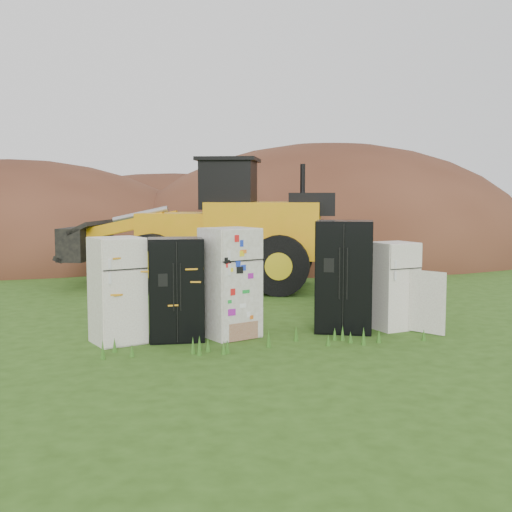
{
  "coord_description": "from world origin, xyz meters",
  "views": [
    {
      "loc": [
        -2.55,
        -10.51,
        2.39
      ],
      "look_at": [
        0.33,
        2.0,
        1.17
      ],
      "focal_mm": 45.0,
      "sensor_mm": 36.0,
      "label": 1
    }
  ],
  "objects_px": {
    "fridge_black_right": "(344,276)",
    "fridge_open_door": "(393,286)",
    "fridge_black_side": "(176,289)",
    "wheel_loader": "(197,223)",
    "fridge_leftmost": "(117,290)",
    "fridge_sticker": "(230,283)"
  },
  "relations": [
    {
      "from": "fridge_leftmost",
      "to": "wheel_loader",
      "type": "height_order",
      "value": "wheel_loader"
    },
    {
      "from": "fridge_black_side",
      "to": "fridge_sticker",
      "type": "xyz_separation_m",
      "value": [
        0.91,
        0.04,
        0.08
      ]
    },
    {
      "from": "fridge_black_side",
      "to": "wheel_loader",
      "type": "height_order",
      "value": "wheel_loader"
    },
    {
      "from": "fridge_sticker",
      "to": "wheel_loader",
      "type": "bearing_deg",
      "value": 65.11
    },
    {
      "from": "fridge_sticker",
      "to": "fridge_open_door",
      "type": "height_order",
      "value": "fridge_sticker"
    },
    {
      "from": "fridge_leftmost",
      "to": "fridge_sticker",
      "type": "relative_size",
      "value": 0.93
    },
    {
      "from": "fridge_open_door",
      "to": "fridge_sticker",
      "type": "bearing_deg",
      "value": 166.33
    },
    {
      "from": "fridge_black_side",
      "to": "wheel_loader",
      "type": "relative_size",
      "value": 0.25
    },
    {
      "from": "wheel_loader",
      "to": "fridge_black_side",
      "type": "bearing_deg",
      "value": -81.33
    },
    {
      "from": "fridge_sticker",
      "to": "fridge_black_right",
      "type": "height_order",
      "value": "fridge_black_right"
    },
    {
      "from": "fridge_black_right",
      "to": "wheel_loader",
      "type": "height_order",
      "value": "wheel_loader"
    },
    {
      "from": "fridge_black_right",
      "to": "fridge_open_door",
      "type": "bearing_deg",
      "value": 21.5
    },
    {
      "from": "fridge_black_side",
      "to": "fridge_black_right",
      "type": "xyz_separation_m",
      "value": [
        2.95,
        0.03,
        0.13
      ]
    },
    {
      "from": "fridge_sticker",
      "to": "wheel_loader",
      "type": "height_order",
      "value": "wheel_loader"
    },
    {
      "from": "wheel_loader",
      "to": "fridge_black_right",
      "type": "bearing_deg",
      "value": -53.38
    },
    {
      "from": "fridge_leftmost",
      "to": "wheel_loader",
      "type": "xyz_separation_m",
      "value": [
        2.1,
        5.93,
        0.81
      ]
    },
    {
      "from": "fridge_open_door",
      "to": "wheel_loader",
      "type": "xyz_separation_m",
      "value": [
        -2.72,
        5.92,
        0.89
      ]
    },
    {
      "from": "fridge_black_right",
      "to": "fridge_open_door",
      "type": "distance_m",
      "value": 0.95
    },
    {
      "from": "fridge_black_side",
      "to": "fridge_black_right",
      "type": "distance_m",
      "value": 2.95
    },
    {
      "from": "fridge_black_side",
      "to": "fridge_sticker",
      "type": "bearing_deg",
      "value": 5.22
    },
    {
      "from": "fridge_leftmost",
      "to": "fridge_black_side",
      "type": "xyz_separation_m",
      "value": [
        0.94,
        -0.0,
        -0.01
      ]
    },
    {
      "from": "fridge_leftmost",
      "to": "fridge_open_door",
      "type": "relative_size",
      "value": 1.1
    }
  ]
}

